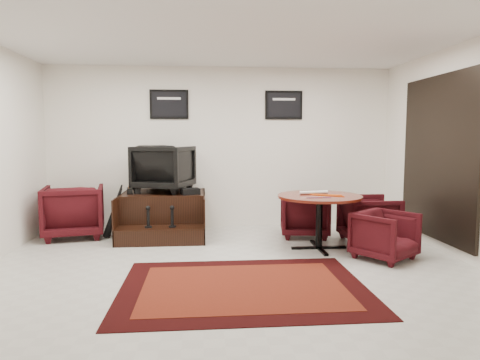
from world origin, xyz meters
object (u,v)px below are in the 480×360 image
(shine_podium, at_px, (164,215))
(table_chair_window, at_px, (369,217))
(shine_chair, at_px, (164,166))
(armchair_side, at_px, (74,209))
(table_chair_back, at_px, (304,213))
(table_chair_corner, at_px, (385,233))
(meeting_table, at_px, (319,202))

(shine_podium, distance_m, table_chair_window, 3.24)
(shine_chair, height_order, table_chair_window, shine_chair)
(shine_chair, distance_m, armchair_side, 1.57)
(shine_chair, xyz_separation_m, table_chair_back, (2.26, -0.44, -0.74))
(table_chair_back, relative_size, table_chair_corner, 1.10)
(shine_podium, height_order, armchair_side, armchair_side)
(meeting_table, xyz_separation_m, table_chair_corner, (0.72, -0.58, -0.33))
(shine_chair, bearing_deg, table_chair_corner, 168.24)
(table_chair_back, bearing_deg, table_chair_corner, 126.53)
(shine_chair, bearing_deg, meeting_table, 171.00)
(meeting_table, bearing_deg, table_chair_corner, -38.96)
(table_chair_back, xyz_separation_m, table_chair_window, (0.88, -0.48, 0.01))
(meeting_table, bearing_deg, table_chair_back, 91.52)
(table_chair_corner, bearing_deg, table_chair_window, 45.02)
(armchair_side, relative_size, meeting_table, 0.77)
(meeting_table, height_order, table_chair_back, meeting_table)
(shine_podium, xyz_separation_m, shine_chair, (0.00, 0.14, 0.80))
(meeting_table, height_order, table_chair_window, table_chair_window)
(shine_chair, bearing_deg, shine_podium, 109.44)
(table_chair_corner, bearing_deg, shine_podium, 114.92)
(table_chair_back, height_order, table_chair_corner, table_chair_back)
(table_chair_back, bearing_deg, shine_podium, 0.68)
(shine_chair, relative_size, meeting_table, 0.72)
(shine_podium, relative_size, table_chair_window, 1.76)
(armchair_side, bearing_deg, table_chair_corner, 148.12)
(table_chair_window, relative_size, table_chair_corner, 1.13)
(shine_podium, distance_m, armchair_side, 1.42)
(shine_chair, height_order, armchair_side, shine_chair)
(table_chair_window, height_order, table_chair_corner, table_chair_window)
(armchair_side, bearing_deg, table_chair_window, 159.24)
(meeting_table, relative_size, table_chair_corner, 1.71)
(shine_chair, relative_size, table_chair_back, 1.13)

